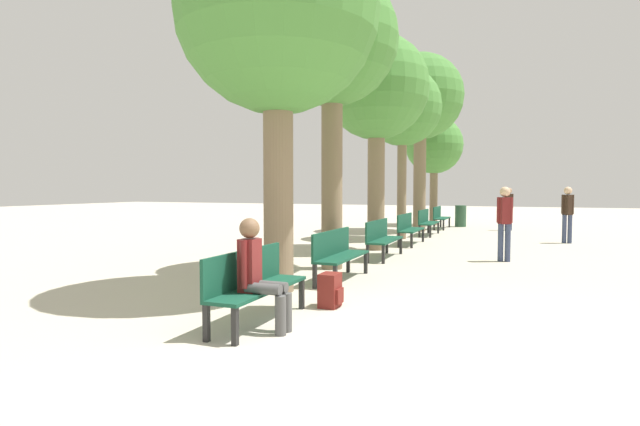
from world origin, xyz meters
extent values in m
plane|color=beige|center=(0.00, 0.00, 0.00)|extent=(80.00, 80.00, 0.00)
cube|color=#144733|center=(-2.00, 0.12, 0.41)|extent=(0.43, 1.75, 0.04)
cube|color=#144733|center=(-2.20, 0.12, 0.65)|extent=(0.04, 1.75, 0.43)
cube|color=black|center=(-1.83, -0.71, 0.20)|extent=(0.06, 0.06, 0.39)
cube|color=black|center=(-1.83, 0.95, 0.20)|extent=(0.06, 0.06, 0.39)
cube|color=black|center=(-2.17, -0.71, 0.20)|extent=(0.06, 0.06, 0.39)
cube|color=black|center=(-2.17, 0.95, 0.20)|extent=(0.06, 0.06, 0.39)
cube|color=#144733|center=(-2.00, 3.06, 0.41)|extent=(0.43, 1.75, 0.04)
cube|color=#144733|center=(-2.20, 3.06, 0.65)|extent=(0.04, 1.75, 0.43)
cube|color=black|center=(-1.83, 2.24, 0.20)|extent=(0.06, 0.06, 0.39)
cube|color=black|center=(-1.83, 3.89, 0.20)|extent=(0.06, 0.06, 0.39)
cube|color=black|center=(-2.17, 2.24, 0.20)|extent=(0.06, 0.06, 0.39)
cube|color=black|center=(-2.17, 3.89, 0.20)|extent=(0.06, 0.06, 0.39)
cube|color=#144733|center=(-2.00, 6.01, 0.41)|extent=(0.43, 1.75, 0.04)
cube|color=#144733|center=(-2.20, 6.01, 0.65)|extent=(0.04, 1.75, 0.43)
cube|color=black|center=(-1.83, 5.18, 0.20)|extent=(0.06, 0.06, 0.39)
cube|color=black|center=(-1.83, 6.83, 0.20)|extent=(0.06, 0.06, 0.39)
cube|color=black|center=(-2.17, 5.18, 0.20)|extent=(0.06, 0.06, 0.39)
cube|color=black|center=(-2.17, 6.83, 0.20)|extent=(0.06, 0.06, 0.39)
cube|color=#144733|center=(-2.00, 8.95, 0.41)|extent=(0.43, 1.75, 0.04)
cube|color=#144733|center=(-2.20, 8.95, 0.65)|extent=(0.04, 1.75, 0.43)
cube|color=black|center=(-1.83, 8.12, 0.20)|extent=(0.06, 0.06, 0.39)
cube|color=black|center=(-1.83, 9.78, 0.20)|extent=(0.06, 0.06, 0.39)
cube|color=black|center=(-2.17, 8.12, 0.20)|extent=(0.06, 0.06, 0.39)
cube|color=black|center=(-2.17, 9.78, 0.20)|extent=(0.06, 0.06, 0.39)
cube|color=#144733|center=(-2.00, 11.89, 0.41)|extent=(0.43, 1.75, 0.04)
cube|color=#144733|center=(-2.20, 11.89, 0.65)|extent=(0.04, 1.75, 0.43)
cube|color=black|center=(-1.83, 11.06, 0.20)|extent=(0.06, 0.06, 0.39)
cube|color=black|center=(-1.83, 12.72, 0.20)|extent=(0.06, 0.06, 0.39)
cube|color=black|center=(-2.17, 11.06, 0.20)|extent=(0.06, 0.06, 0.39)
cube|color=black|center=(-2.17, 12.72, 0.20)|extent=(0.06, 0.06, 0.39)
cube|color=#144733|center=(-2.00, 14.83, 0.41)|extent=(0.43, 1.75, 0.04)
cube|color=#144733|center=(-2.20, 14.83, 0.65)|extent=(0.04, 1.75, 0.43)
cube|color=black|center=(-1.83, 14.00, 0.20)|extent=(0.06, 0.06, 0.39)
cube|color=black|center=(-1.83, 15.66, 0.20)|extent=(0.06, 0.06, 0.39)
cube|color=black|center=(-2.17, 14.00, 0.20)|extent=(0.06, 0.06, 0.39)
cube|color=black|center=(-2.17, 15.66, 0.20)|extent=(0.06, 0.06, 0.39)
cylinder|color=#7A664C|center=(-2.62, 1.86, 1.71)|extent=(0.46, 0.46, 3.43)
sphere|color=#478438|center=(-2.62, 1.86, 4.28)|extent=(3.11, 3.11, 3.11)
cylinder|color=#7A664C|center=(-2.62, 4.20, 1.89)|extent=(0.42, 0.42, 3.78)
sphere|color=#478438|center=(-2.62, 4.20, 4.49)|extent=(2.58, 2.58, 2.58)
cylinder|color=#7A664C|center=(-2.62, 7.44, 1.72)|extent=(0.44, 0.44, 3.44)
sphere|color=#478438|center=(-2.62, 7.44, 4.17)|extent=(2.67, 2.67, 2.67)
cylinder|color=#7A664C|center=(-2.62, 10.42, 1.72)|extent=(0.29, 0.29, 3.45)
sphere|color=#478438|center=(-2.62, 10.42, 4.12)|extent=(2.43, 2.43, 2.43)
cylinder|color=#7A664C|center=(-2.62, 13.38, 2.04)|extent=(0.45, 0.45, 4.08)
sphere|color=#478438|center=(-2.62, 13.38, 4.93)|extent=(3.12, 3.12, 3.12)
cylinder|color=#7A664C|center=(-2.62, 16.60, 1.38)|extent=(0.33, 0.33, 2.75)
sphere|color=#478438|center=(-2.62, 16.60, 3.42)|extent=(2.44, 2.44, 2.44)
cylinder|color=#4C4C4C|center=(-1.77, -0.22, 0.49)|extent=(0.42, 0.12, 0.12)
cylinder|color=#4C4C4C|center=(-1.56, -0.22, 0.22)|extent=(0.12, 0.12, 0.43)
cylinder|color=#4C4C4C|center=(-1.77, -0.07, 0.49)|extent=(0.42, 0.12, 0.12)
cylinder|color=#4C4C4C|center=(-1.56, -0.07, 0.22)|extent=(0.12, 0.12, 0.43)
cube|color=maroon|center=(-1.98, -0.14, 0.73)|extent=(0.19, 0.23, 0.60)
cylinder|color=maroon|center=(-1.98, -0.27, 0.76)|extent=(0.09, 0.09, 0.54)
cylinder|color=maroon|center=(-1.98, -0.02, 0.76)|extent=(0.09, 0.09, 0.54)
sphere|color=brown|center=(-1.98, -0.14, 1.15)|extent=(0.23, 0.23, 0.23)
cube|color=maroon|center=(-1.52, 1.19, 0.23)|extent=(0.24, 0.32, 0.46)
cube|color=maroon|center=(-1.38, 1.19, 0.16)|extent=(0.04, 0.22, 0.20)
cylinder|color=#384260|center=(2.02, 10.96, 0.41)|extent=(0.12, 0.12, 0.82)
cylinder|color=#384260|center=(2.17, 10.96, 0.41)|extent=(0.12, 0.12, 0.82)
cube|color=black|center=(2.10, 10.96, 1.11)|extent=(0.29, 0.29, 0.58)
cylinder|color=black|center=(1.98, 10.96, 1.13)|extent=(0.09, 0.09, 0.55)
cylinder|color=black|center=(2.22, 10.96, 1.13)|extent=(0.09, 0.09, 0.55)
sphere|color=tan|center=(2.10, 10.96, 1.52)|extent=(0.22, 0.22, 0.22)
cylinder|color=#384260|center=(0.36, 14.94, 0.40)|extent=(0.12, 0.12, 0.81)
cylinder|color=#384260|center=(0.50, 14.94, 0.40)|extent=(0.12, 0.12, 0.81)
cube|color=black|center=(0.43, 14.94, 1.09)|extent=(0.28, 0.26, 0.57)
cylinder|color=black|center=(0.31, 14.94, 1.11)|extent=(0.08, 0.08, 0.54)
cylinder|color=black|center=(0.55, 14.94, 1.11)|extent=(0.08, 0.08, 0.54)
sphere|color=#A37A5B|center=(0.43, 14.94, 1.49)|extent=(0.22, 0.22, 0.22)
cylinder|color=#384260|center=(0.45, 6.47, 0.41)|extent=(0.12, 0.12, 0.82)
cylinder|color=#384260|center=(0.59, 6.47, 0.41)|extent=(0.12, 0.12, 0.82)
cube|color=maroon|center=(0.52, 6.47, 1.11)|extent=(0.29, 0.28, 0.58)
cylinder|color=maroon|center=(0.40, 6.47, 1.12)|extent=(0.09, 0.09, 0.55)
cylinder|color=maroon|center=(0.64, 6.47, 1.12)|extent=(0.09, 0.09, 0.55)
sphere|color=tan|center=(0.52, 6.47, 1.52)|extent=(0.22, 0.22, 0.22)
cylinder|color=#2D5138|center=(-1.44, 16.13, 0.44)|extent=(0.45, 0.45, 0.88)
camera|label=1|loc=(0.83, -5.01, 1.60)|focal=28.00mm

